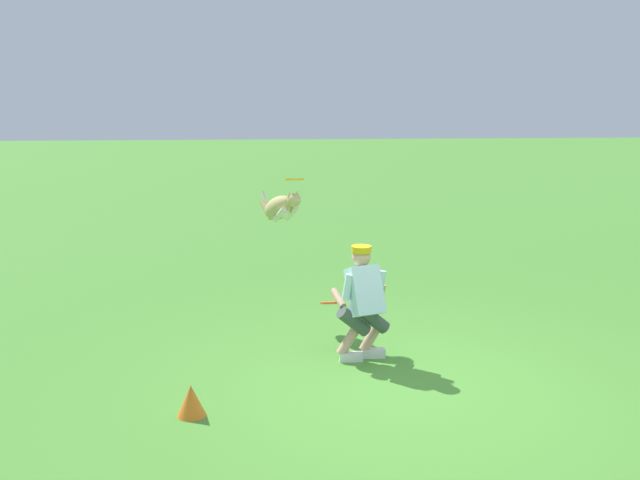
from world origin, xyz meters
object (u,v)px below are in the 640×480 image
(frisbee_flying, at_px, (293,179))
(frisbee_held, at_px, (332,303))
(dog, at_px, (281,208))
(person, at_px, (363,300))
(training_cone, at_px, (191,400))

(frisbee_flying, xyz_separation_m, frisbee_held, (-0.40, 1.13, -1.25))
(frisbee_flying, height_order, frisbee_held, frisbee_flying)
(dog, relative_size, frisbee_flying, 3.70)
(dog, relative_size, frisbee_held, 3.38)
(person, height_order, dog, dog)
(frisbee_flying, bearing_deg, frisbee_held, 109.41)
(frisbee_held, height_order, training_cone, frisbee_held)
(training_cone, bearing_deg, frisbee_flying, -111.31)
(dog, distance_m, frisbee_flying, 0.47)
(person, distance_m, frisbee_held, 0.40)
(person, relative_size, dog, 1.37)
(dog, xyz_separation_m, frisbee_held, (-0.56, 1.33, -0.86))
(person, xyz_separation_m, training_cone, (1.77, 1.35, -0.54))
(frisbee_held, distance_m, training_cone, 2.17)
(frisbee_held, bearing_deg, frisbee_flying, -70.59)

